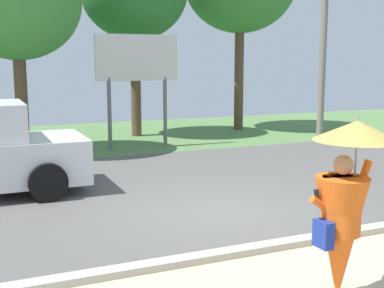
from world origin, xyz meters
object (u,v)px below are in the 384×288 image
object	(u,v)px
tree_left_far	(16,2)
monk_pedestrian	(344,208)
roadside_billboard	(137,66)
utility_pole	(324,35)

from	to	relation	value
tree_left_far	monk_pedestrian	bearing A→B (deg)	-77.64
roadside_billboard	monk_pedestrian	bearing A→B (deg)	-95.19
monk_pedestrian	roadside_billboard	distance (m)	10.91
utility_pole	roadside_billboard	world-z (taller)	utility_pole
monk_pedestrian	roadside_billboard	xyz separation A→B (m)	(0.98, 10.77, 1.46)
roadside_billboard	tree_left_far	size ratio (longest dim) A/B	0.58
monk_pedestrian	utility_pole	bearing A→B (deg)	55.27
roadside_billboard	tree_left_far	world-z (taller)	tree_left_far
roadside_billboard	tree_left_far	xyz separation A→B (m)	(-3.40, 0.29, 1.79)
monk_pedestrian	roadside_billboard	size ratio (longest dim) A/B	0.61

